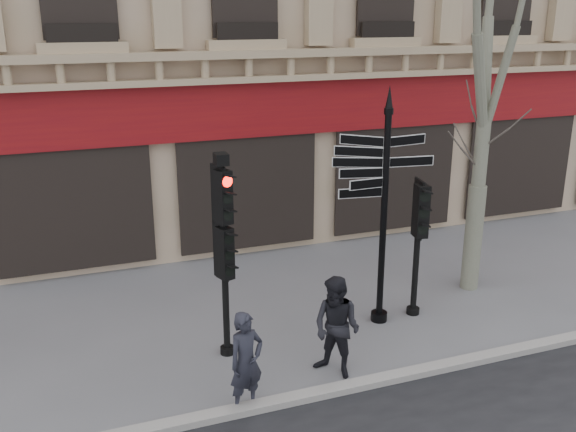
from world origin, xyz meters
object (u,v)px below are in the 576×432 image
(traffic_signal_secondary, at_px, (418,225))
(traffic_signal_main, at_px, (223,232))
(pedestrian_a, at_px, (246,362))
(fingerpost, at_px, (386,168))
(pedestrian_b, at_px, (337,328))

(traffic_signal_secondary, bearing_deg, traffic_signal_main, -166.10)
(traffic_signal_main, relative_size, pedestrian_a, 2.26)
(fingerpost, bearing_deg, pedestrian_b, -119.10)
(traffic_signal_secondary, xyz_separation_m, pedestrian_b, (-2.38, -1.50, -1.00))
(pedestrian_a, bearing_deg, fingerpost, 12.29)
(pedestrian_b, bearing_deg, fingerpost, 97.67)
(fingerpost, relative_size, traffic_signal_secondary, 1.70)
(traffic_signal_main, bearing_deg, traffic_signal_secondary, -15.55)
(pedestrian_b, bearing_deg, traffic_signal_secondary, 87.25)
(pedestrian_b, bearing_deg, pedestrian_a, -111.13)
(fingerpost, relative_size, pedestrian_a, 2.85)
(fingerpost, xyz_separation_m, traffic_signal_main, (-3.11, -0.19, -0.78))
(traffic_signal_main, distance_m, pedestrian_a, 2.26)
(fingerpost, xyz_separation_m, pedestrian_a, (-3.26, -1.89, -2.26))
(pedestrian_a, height_order, pedestrian_b, pedestrian_b)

